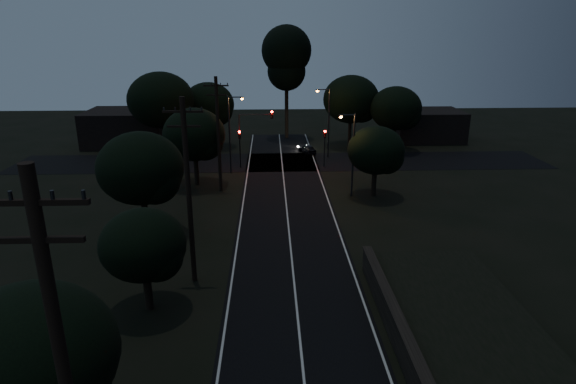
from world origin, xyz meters
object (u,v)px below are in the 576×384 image
streetlight_a (231,129)px  tall_pine (287,57)px  signal_left (240,142)px  streetlight_b (327,118)px  utility_pole_far (218,133)px  car (307,149)px  signal_right (325,141)px  streetlight_c (351,149)px  signal_mast (255,128)px  utility_pole_mid (188,190)px

streetlight_a → tall_pine: bearing=69.6°
signal_left → streetlight_a: 2.77m
tall_pine → streetlight_a: bearing=-110.4°
tall_pine → streetlight_b: bearing=-68.6°
utility_pole_far → streetlight_b: (11.31, 12.00, -0.85)m
utility_pole_far → car: 17.47m
utility_pole_far → streetlight_a: 6.10m
signal_left → signal_right: size_ratio=1.00×
utility_pole_far → streetlight_b: 16.51m
streetlight_b → streetlight_c: bearing=-87.9°
signal_mast → streetlight_b: streetlight_b is taller
streetlight_c → utility_pole_mid: bearing=-128.3°
streetlight_b → signal_mast: bearing=-154.0°
signal_right → streetlight_b: (0.71, 4.01, 1.80)m
signal_mast → car: (6.11, 6.01, -3.81)m
tall_pine → signal_mast: tall_pine is taller
tall_pine → streetlight_b: 13.33m
utility_pole_mid → car: utility_pole_mid is taller
utility_pole_mid → signal_left: (1.40, 24.99, -2.90)m
utility_pole_mid → signal_left: utility_pole_mid is taller
signal_right → signal_mast: size_ratio=0.66×
streetlight_c → car: bearing=99.3°
utility_pole_mid → utility_pole_far: bearing=90.0°
car → streetlight_a: bearing=23.2°
signal_right → signal_left: bearing=180.0°
signal_left → tall_pine: bearing=69.5°
streetlight_c → car: streetlight_c is taller
utility_pole_far → signal_mast: utility_pole_far is taller
signal_mast → streetlight_b: bearing=26.0°
utility_pole_far → car: utility_pole_far is taller
utility_pole_far → streetlight_a: utility_pole_far is taller
signal_left → streetlight_c: (10.43, -9.99, 1.51)m
utility_pole_mid → signal_left: 25.19m
car → signal_right: bearing=83.1°
streetlight_b → tall_pine: bearing=111.4°
utility_pole_mid → car: bearing=73.5°
signal_mast → streetlight_c: (8.74, -9.99, 0.01)m
utility_pole_mid → streetlight_b: bearing=68.7°
utility_pole_far → tall_pine: tall_pine is taller
signal_left → streetlight_c: streetlight_c is taller
tall_pine → signal_right: (3.60, -15.01, -7.98)m
utility_pole_mid → tall_pine: tall_pine is taller
utility_pole_mid → streetlight_c: 19.15m
utility_pole_mid → streetlight_a: bearing=88.3°
utility_pole_far → streetlight_c: (11.83, -2.00, -1.13)m
streetlight_a → streetlight_c: (11.14, -8.00, -0.29)m
tall_pine → streetlight_c: 26.27m
signal_mast → car: bearing=44.5°
utility_pole_far → signal_right: utility_pole_far is taller
signal_left → signal_right: 9.20m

